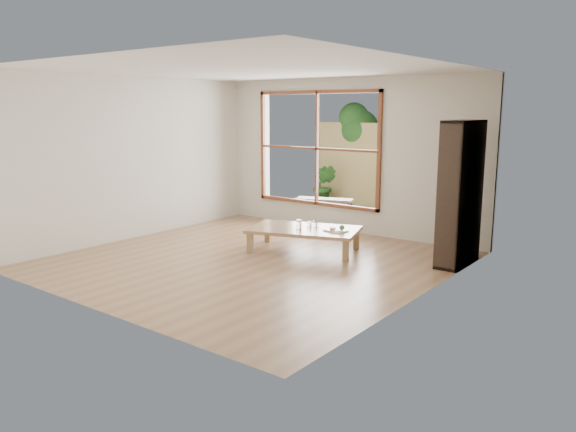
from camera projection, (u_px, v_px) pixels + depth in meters
name	position (u px, v px, depth m)	size (l,w,h in m)	color
ground	(253.00, 260.00, 7.85)	(5.00, 5.00, 0.00)	#9B784D
low_table	(304.00, 231.00, 8.32)	(1.80, 1.37, 0.35)	#AC8253
floor_cushion	(309.00, 230.00, 9.60)	(0.63, 0.63, 0.09)	white
bookshelf	(460.00, 194.00, 7.49)	(0.31, 0.87, 1.94)	#32251B
glass_tall	(299.00, 225.00, 8.18)	(0.08, 0.08, 0.15)	silver
glass_mid	(315.00, 224.00, 8.37)	(0.07, 0.07, 0.10)	silver
glass_short	(310.00, 224.00, 8.39)	(0.06, 0.06, 0.08)	silver
glass_small	(298.00, 224.00, 8.44)	(0.06, 0.06, 0.07)	silver
food_tray	(337.00, 230.00, 8.09)	(0.33, 0.26, 0.10)	white
deck	(349.00, 217.00, 10.99)	(2.80, 2.00, 0.05)	#352F26
garden_bench	(324.00, 201.00, 10.91)	(1.14, 0.67, 0.35)	#32251B
bamboo_fence	(376.00, 167.00, 11.59)	(2.80, 0.06, 1.80)	tan
shrub_right	(404.00, 196.00, 10.88)	(0.73, 0.63, 0.81)	#275E22
shrub_left	(324.00, 186.00, 11.96)	(0.49, 0.40, 0.89)	#275E22
garden_tree	(356.00, 130.00, 12.10)	(1.04, 0.85, 2.22)	#4C3D2D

